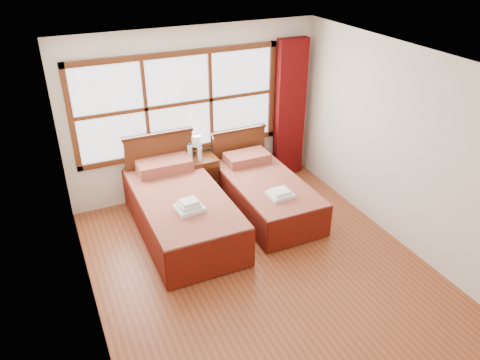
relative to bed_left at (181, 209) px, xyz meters
name	(u,v)px	position (x,y,z in m)	size (l,w,h in m)	color
floor	(259,266)	(0.63, -1.20, -0.34)	(4.50, 4.50, 0.00)	brown
ceiling	(264,63)	(0.63, -1.20, 2.26)	(4.50, 4.50, 0.00)	white
wall_back	(195,113)	(0.63, 1.05, 0.96)	(4.00, 4.00, 0.00)	silver
wall_left	(80,216)	(-1.37, -1.20, 0.96)	(4.50, 4.50, 0.00)	silver
wall_right	(398,146)	(2.63, -1.20, 0.96)	(4.50, 4.50, 0.00)	silver
window	(179,104)	(0.38, 1.02, 1.16)	(3.16, 0.06, 1.56)	white
curtain	(290,109)	(2.23, 0.91, 0.83)	(0.50, 0.16, 2.30)	#5B0909
bed_left	(181,209)	(0.00, 0.00, 0.00)	(1.16, 2.25, 1.13)	#38180B
bed_right	(265,192)	(1.32, 0.00, -0.05)	(1.00, 2.02, 0.97)	#38180B
nightstand	(200,177)	(0.59, 0.80, -0.01)	(0.50, 0.49, 0.67)	#512711
towels_left	(189,206)	(-0.02, -0.48, 0.32)	(0.37, 0.33, 0.15)	white
towels_right	(280,194)	(1.28, -0.53, 0.22)	(0.33, 0.29, 0.10)	white
lamp	(196,141)	(0.59, 0.94, 0.55)	(0.16, 0.16, 0.32)	#C4883E
bottle_near	(190,153)	(0.43, 0.79, 0.45)	(0.07, 0.07, 0.27)	#C3EAFB
bottle_far	(200,154)	(0.57, 0.71, 0.44)	(0.06, 0.06, 0.24)	#C3EAFB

